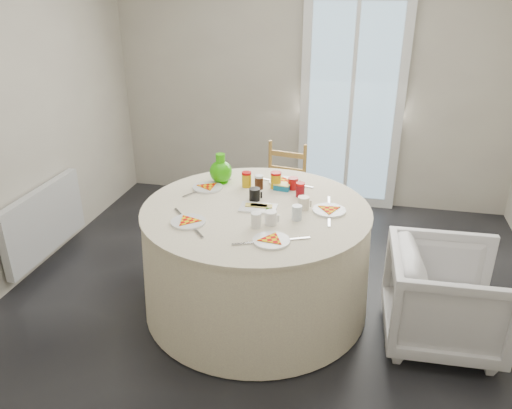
% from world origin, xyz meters
% --- Properties ---
extents(floor, '(4.00, 4.00, 0.00)m').
position_xyz_m(floor, '(0.00, 0.00, 0.00)').
color(floor, black).
rests_on(floor, ground).
extents(wall_back, '(4.00, 0.02, 2.60)m').
position_xyz_m(wall_back, '(0.00, 2.00, 1.30)').
color(wall_back, '#BCB5A3').
rests_on(wall_back, floor).
extents(glass_door, '(1.00, 0.08, 2.10)m').
position_xyz_m(glass_door, '(0.40, 1.95, 1.05)').
color(glass_door, silver).
rests_on(glass_door, floor).
extents(radiator, '(0.07, 1.00, 0.55)m').
position_xyz_m(radiator, '(-1.94, 0.20, 0.38)').
color(radiator, silver).
rests_on(radiator, floor).
extents(table, '(1.59, 1.59, 0.81)m').
position_xyz_m(table, '(-0.12, -0.01, 0.38)').
color(table, '#F1E8B7').
rests_on(table, floor).
extents(wooden_chair, '(0.44, 0.42, 0.86)m').
position_xyz_m(wooden_chair, '(-0.14, 1.08, 0.47)').
color(wooden_chair, '#A98036').
rests_on(wooden_chair, floor).
extents(armchair, '(0.69, 0.73, 0.73)m').
position_xyz_m(armchair, '(1.15, -0.14, 0.39)').
color(armchair, silver).
rests_on(armchair, floor).
extents(place_settings, '(1.59, 1.59, 0.02)m').
position_xyz_m(place_settings, '(-0.12, -0.01, 0.77)').
color(place_settings, silver).
rests_on(place_settings, table).
extents(jar_cluster, '(0.48, 0.25, 0.14)m').
position_xyz_m(jar_cluster, '(-0.07, 0.29, 0.82)').
color(jar_cluster, '#B18B27').
rests_on(jar_cluster, table).
extents(butter_tub, '(0.13, 0.10, 0.05)m').
position_xyz_m(butter_tub, '(-0.00, 0.34, 0.79)').
color(butter_tub, '#0F6A94').
rests_on(butter_tub, table).
extents(green_pitcher, '(0.19, 0.19, 0.22)m').
position_xyz_m(green_pitcher, '(-0.48, 0.38, 0.87)').
color(green_pitcher, '#2CAF06').
rests_on(green_pitcher, table).
extents(cheese_platter, '(0.25, 0.17, 0.03)m').
position_xyz_m(cheese_platter, '(-0.10, -0.03, 0.77)').
color(cheese_platter, silver).
rests_on(cheese_platter, table).
extents(mugs_glasses, '(0.75, 0.75, 0.11)m').
position_xyz_m(mugs_glasses, '(0.02, -0.01, 0.81)').
color(mugs_glasses, '#9D9697').
rests_on(mugs_glasses, table).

